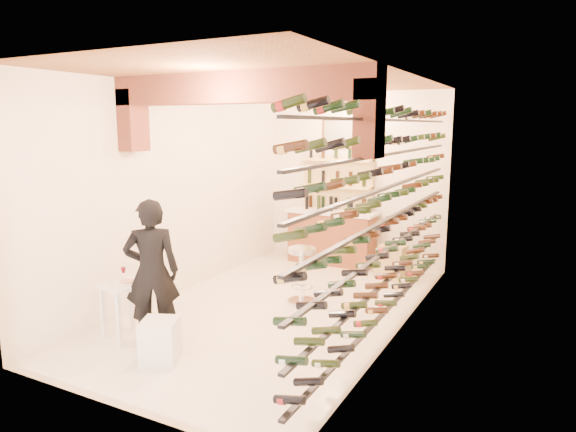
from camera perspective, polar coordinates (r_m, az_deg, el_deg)
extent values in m
plane|color=white|center=(7.47, -1.09, -10.23)|extent=(6.00, 6.00, 0.00)
cube|color=white|center=(9.79, 7.39, 4.17)|extent=(3.50, 0.02, 3.20)
cube|color=white|center=(4.71, -19.02, -2.61)|extent=(3.50, 0.02, 3.20)
cube|color=white|center=(8.06, -12.11, 2.78)|extent=(0.02, 6.00, 3.20)
cube|color=white|center=(6.42, 12.68, 0.95)|extent=(0.02, 6.00, 3.20)
cube|color=brown|center=(7.03, -1.18, 15.04)|extent=(3.50, 6.00, 0.02)
cube|color=#A8533B|center=(6.16, -5.80, 14.02)|extent=(3.50, 0.35, 0.36)
cube|color=#A8533B|center=(7.17, -16.86, 10.12)|extent=(0.24, 0.35, 0.80)
cube|color=#A8533B|center=(5.42, 9.05, 10.58)|extent=(0.24, 0.35, 0.80)
cube|color=black|center=(6.80, 10.92, -10.24)|extent=(0.06, 5.70, 0.03)
cube|color=black|center=(6.68, 11.03, -7.01)|extent=(0.06, 5.70, 0.03)
cube|color=black|center=(6.57, 11.15, -3.68)|extent=(0.06, 5.70, 0.03)
cube|color=black|center=(6.49, 11.27, -0.24)|extent=(0.06, 5.70, 0.03)
cube|color=black|center=(6.43, 11.39, 3.26)|extent=(0.06, 5.70, 0.03)
cube|color=black|center=(6.40, 11.51, 6.82)|extent=(0.06, 5.70, 0.03)
cube|color=black|center=(6.39, 11.64, 10.40)|extent=(0.06, 5.70, 0.03)
cube|color=brown|center=(9.75, 4.87, -2.47)|extent=(1.60, 0.55, 0.96)
cube|color=white|center=(9.66, 4.91, 0.46)|extent=(1.70, 0.62, 0.05)
cube|color=#E2C67F|center=(9.90, 5.52, 0.77)|extent=(1.40, 0.10, 2.00)
cube|color=#E2C67F|center=(9.91, 5.25, -2.45)|extent=(1.40, 0.28, 0.04)
cube|color=#E2C67F|center=(9.82, 5.29, 0.40)|extent=(1.40, 0.28, 0.04)
cube|color=#E2C67F|center=(9.75, 5.34, 3.30)|extent=(1.40, 0.28, 0.04)
cube|color=#E2C67F|center=(9.70, 5.39, 6.24)|extent=(1.40, 0.28, 0.04)
cube|color=brown|center=(9.82, 5.78, 9.20)|extent=(0.70, 0.04, 0.55)
cube|color=#99998C|center=(9.80, 5.72, 9.19)|extent=(0.60, 0.01, 0.45)
cube|color=white|center=(6.59, -17.81, -7.32)|extent=(0.59, 0.59, 0.05)
cube|color=white|center=(6.77, -19.92, -10.08)|extent=(0.05, 0.05, 0.65)
cube|color=white|center=(6.45, -18.32, -11.01)|extent=(0.05, 0.05, 0.65)
cube|color=white|center=(6.94, -17.03, -9.41)|extent=(0.05, 0.05, 0.65)
cube|color=white|center=(6.63, -15.32, -10.28)|extent=(0.05, 0.05, 0.65)
cylinder|color=white|center=(6.56, -17.42, -7.10)|extent=(0.22, 0.22, 0.01)
cylinder|color=#BF7266|center=(6.55, -17.43, -6.96)|extent=(0.17, 0.17, 0.02)
cube|color=white|center=(6.62, -19.54, -7.05)|extent=(0.12, 0.12, 0.01)
cylinder|color=white|center=(6.77, -17.81, -6.63)|extent=(0.06, 0.06, 0.00)
cylinder|color=white|center=(6.75, -17.83, -6.27)|extent=(0.01, 0.01, 0.08)
cone|color=#580717|center=(6.74, -17.86, -5.74)|extent=(0.07, 0.07, 0.07)
cube|color=white|center=(5.99, -14.05, -13.34)|extent=(0.51, 0.51, 0.48)
imported|color=black|center=(6.30, -14.93, -6.04)|extent=(0.76, 0.73, 1.76)
cylinder|color=silver|center=(7.70, 1.53, -9.47)|extent=(0.43, 0.43, 0.03)
cylinder|color=silver|center=(7.58, 1.54, -6.75)|extent=(0.09, 0.09, 0.75)
cylinder|color=silver|center=(7.48, 1.56, -3.83)|extent=(0.41, 0.41, 0.08)
torus|color=silver|center=(7.63, 1.54, -7.91)|extent=(0.33, 0.33, 0.03)
cube|color=tan|center=(8.99, 11.55, -5.81)|extent=(0.63, 0.53, 0.32)
cube|color=tan|center=(8.92, 11.61, -4.02)|extent=(0.47, 0.35, 0.25)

